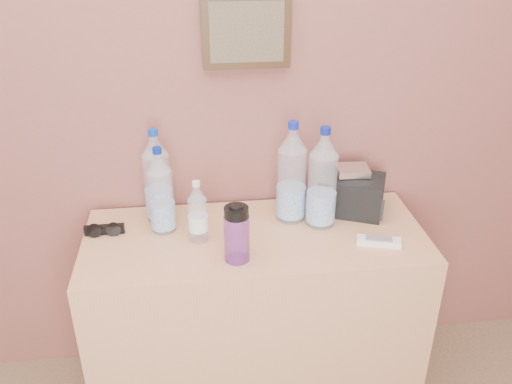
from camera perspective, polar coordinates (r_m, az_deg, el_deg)
picture_frame at (r=1.89m, az=-1.01°, el=16.53°), size 0.30×0.03×0.25m
dresser at (r=2.13m, az=-0.07°, el=-13.05°), size 1.20×0.50×0.75m
pet_large_a at (r=1.90m, az=-9.96°, el=-0.29°), size 0.09×0.09×0.32m
pet_large_b at (r=1.97m, az=-10.34°, el=1.20°), size 0.10×0.10×0.35m
pet_large_c at (r=1.93m, az=3.77°, el=1.54°), size 0.10×0.10×0.38m
pet_large_d at (r=1.91m, az=6.99°, el=0.95°), size 0.10×0.10×0.37m
pet_small at (r=1.84m, az=-6.14°, el=-2.40°), size 0.06×0.06×0.22m
nalgene_bottle at (r=1.73m, az=-2.05°, el=-4.36°), size 0.08×0.08×0.20m
sunglasses at (r=1.98m, az=-15.65°, el=-3.82°), size 0.14×0.05×0.04m
ac_remote at (r=1.90m, az=12.78°, el=-5.09°), size 0.16×0.09×0.02m
toiletry_bag at (r=2.05m, az=10.03°, el=0.02°), size 0.28×0.24×0.16m
foil_packet at (r=2.01m, az=10.13°, el=2.27°), size 0.12×0.10×0.02m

